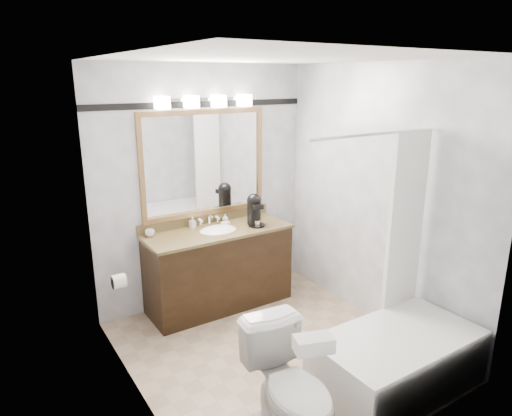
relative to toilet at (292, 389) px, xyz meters
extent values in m
cube|color=tan|center=(0.50, 0.92, -0.40)|extent=(2.40, 2.60, 0.01)
cube|color=white|center=(0.50, 0.92, 2.11)|extent=(2.40, 2.60, 0.01)
cube|color=white|center=(0.50, 2.23, 0.86)|extent=(2.40, 0.01, 2.50)
cube|color=white|center=(0.50, -0.38, 0.86)|extent=(2.40, 0.01, 2.50)
cube|color=white|center=(-0.70, 0.92, 0.86)|extent=(0.01, 2.60, 2.50)
cube|color=white|center=(1.71, 0.92, 0.86)|extent=(0.01, 2.60, 2.50)
cube|color=black|center=(0.50, 1.94, 0.02)|extent=(1.50, 0.55, 0.82)
cube|color=olive|center=(0.50, 1.94, 0.44)|extent=(1.53, 0.58, 0.03)
cube|color=olive|center=(0.50, 2.21, 0.51)|extent=(1.53, 0.03, 0.10)
ellipsoid|color=white|center=(0.50, 1.94, 0.43)|extent=(0.44, 0.34, 0.14)
cube|color=#9A7145|center=(0.50, 2.20, 1.63)|extent=(1.40, 0.04, 0.05)
cube|color=#9A7145|center=(0.50, 2.20, 0.58)|extent=(1.40, 0.04, 0.05)
cube|color=#9A7145|center=(-0.17, 2.20, 1.11)|extent=(0.05, 0.04, 1.00)
cube|color=#9A7145|center=(1.18, 2.20, 1.11)|extent=(0.05, 0.04, 1.00)
cube|color=white|center=(0.50, 2.21, 1.11)|extent=(1.30, 0.01, 1.00)
cube|color=silver|center=(0.50, 2.19, 1.76)|extent=(0.90, 0.05, 0.03)
cube|color=white|center=(0.05, 2.14, 1.74)|extent=(0.12, 0.12, 0.12)
cube|color=white|center=(0.35, 2.14, 1.74)|extent=(0.12, 0.12, 0.12)
cube|color=white|center=(0.65, 2.14, 1.74)|extent=(0.12, 0.12, 0.12)
cube|color=white|center=(0.95, 2.14, 1.74)|extent=(0.12, 0.12, 0.12)
cube|color=black|center=(0.50, 2.21, 1.71)|extent=(2.40, 0.01, 0.06)
cube|color=white|center=(1.03, 0.00, -0.17)|extent=(1.30, 0.72, 0.45)
cylinder|color=silver|center=(1.03, 0.38, 1.56)|extent=(1.30, 0.02, 0.02)
cube|color=white|center=(1.45, 0.37, 0.78)|extent=(0.40, 0.04, 1.55)
cylinder|color=white|center=(-0.64, 1.58, 0.31)|extent=(0.11, 0.12, 0.12)
imported|color=white|center=(0.00, 0.00, 0.00)|extent=(0.52, 0.82, 0.79)
cube|color=white|center=(0.00, -0.20, 0.44)|extent=(0.26, 0.20, 0.10)
cylinder|color=black|center=(0.90, 1.83, 0.47)|extent=(0.18, 0.18, 0.02)
cylinder|color=black|center=(0.91, 1.88, 0.59)|extent=(0.15, 0.15, 0.25)
sphere|color=black|center=(0.91, 1.88, 0.72)|extent=(0.15, 0.15, 0.15)
cube|color=black|center=(0.90, 1.81, 0.68)|extent=(0.11, 0.11, 0.05)
cylinder|color=silver|center=(0.90, 1.81, 0.49)|extent=(0.06, 0.06, 0.06)
imported|color=white|center=(-0.16, 2.12, 0.49)|extent=(0.11, 0.11, 0.07)
imported|color=white|center=(0.31, 2.13, 0.51)|extent=(0.06, 0.06, 0.12)
imported|color=white|center=(0.71, 2.15, 0.50)|extent=(0.08, 0.08, 0.08)
cube|color=beige|center=(0.66, 2.05, 0.47)|extent=(0.09, 0.06, 0.03)
camera|label=1|loc=(-1.57, -2.01, 1.96)|focal=32.00mm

